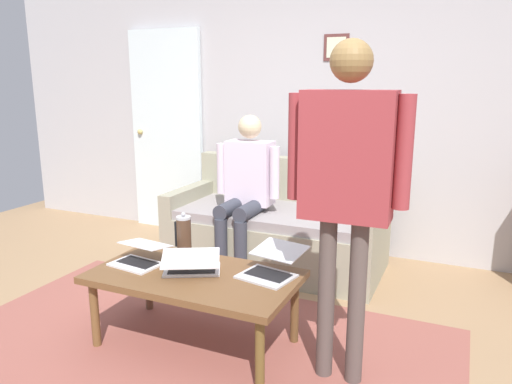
% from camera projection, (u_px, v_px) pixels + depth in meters
% --- Properties ---
extents(ground_plane, '(7.68, 7.68, 0.00)m').
position_uv_depth(ground_plane, '(204.00, 363.00, 2.70)').
color(ground_plane, '#9E7B56').
extents(area_rug, '(3.01, 1.86, 0.01)m').
position_uv_depth(area_rug, '(188.00, 351.00, 2.81)').
color(area_rug, '#955146').
rests_on(area_rug, ground_plane).
extents(back_wall, '(7.04, 0.11, 2.70)m').
position_uv_depth(back_wall, '(322.00, 103.00, 4.36)').
color(back_wall, '#B9B6B8').
rests_on(back_wall, ground_plane).
extents(interior_door, '(0.82, 0.09, 2.05)m').
position_uv_depth(interior_door, '(167.00, 132.00, 4.99)').
color(interior_door, white).
rests_on(interior_door, ground_plane).
extents(couch, '(1.76, 0.87, 0.88)m').
position_uv_depth(couch, '(278.00, 229.00, 4.11)').
color(couch, '#9B987E').
rests_on(couch, ground_plane).
extents(coffee_table, '(1.20, 0.66, 0.45)m').
position_uv_depth(coffee_table, '(195.00, 281.00, 2.81)').
color(coffee_table, brown).
rests_on(coffee_table, ground_plane).
extents(laptop_left, '(0.42, 0.39, 0.14)m').
position_uv_depth(laptop_left, '(192.00, 266.00, 2.80)').
color(laptop_left, silver).
rests_on(laptop_left, coffee_table).
extents(laptop_center, '(0.33, 0.32, 0.12)m').
position_uv_depth(laptop_center, '(139.00, 257.00, 2.94)').
color(laptop_center, silver).
rests_on(laptop_center, coffee_table).
extents(laptop_right, '(0.36, 0.42, 0.15)m').
position_uv_depth(laptop_right, '(271.00, 267.00, 2.77)').
color(laptop_right, silver).
rests_on(laptop_right, coffee_table).
extents(french_press, '(0.11, 0.09, 0.28)m').
position_uv_depth(french_press, '(184.00, 235.00, 3.07)').
color(french_press, '#4C3323').
rests_on(french_press, coffee_table).
extents(person_standing, '(0.60, 0.20, 1.73)m').
position_uv_depth(person_standing, '(347.00, 173.00, 2.32)').
color(person_standing, '#554843').
rests_on(person_standing, ground_plane).
extents(person_seated, '(0.55, 0.51, 1.28)m').
position_uv_depth(person_seated, '(246.00, 184.00, 3.89)').
color(person_seated, '#383B46').
rests_on(person_seated, ground_plane).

